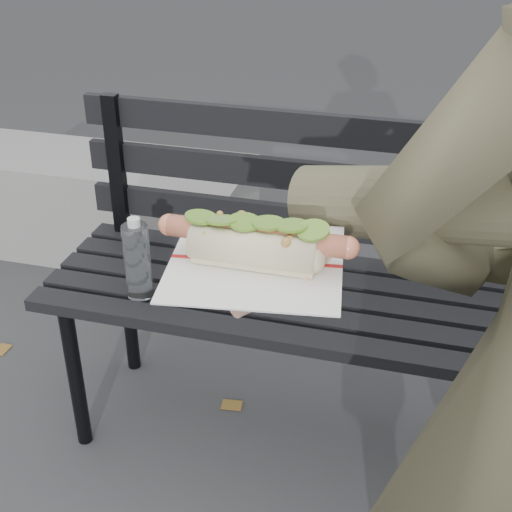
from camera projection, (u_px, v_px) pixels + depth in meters
The scene contains 3 objects.
park_bench at pixel (343, 268), 1.78m from camera, with size 1.50×0.44×0.88m.
concrete_block at pixel (101, 205), 2.84m from camera, with size 1.20×0.40×0.40m, color slate.
held_hotdog at pixel (441, 220), 0.78m from camera, with size 0.62×0.32×0.20m.
Camera 1 is at (0.21, -0.63, 1.44)m, focal length 50.00 mm.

